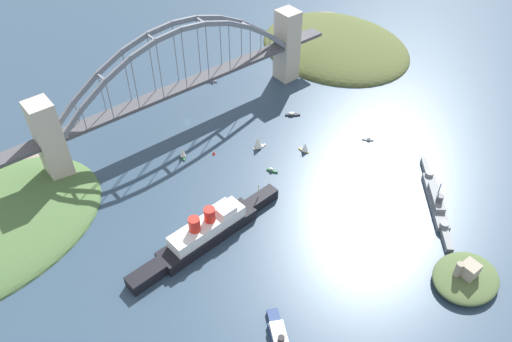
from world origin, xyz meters
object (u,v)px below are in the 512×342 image
ocean_liner (207,231)px  naval_cruiser (436,201)px  seaplane_taxiing_near_bridge (213,78)px  small_boat_2 (368,139)px  small_boat_3 (272,170)px  channel_marker_buoy (214,153)px  harbor_arch_bridge (183,85)px  small_boat_0 (292,114)px  small_boat_5 (305,147)px  fort_island_mid_harbor (466,277)px  small_boat_4 (258,142)px  small_boat_1 (183,153)px

ocean_liner → naval_cruiser: (-120.70, 61.68, -3.85)m
seaplane_taxiing_near_bridge → small_boat_2: size_ratio=1.31×
small_boat_3 → channel_marker_buoy: channel_marker_buoy is taller
ocean_liner → small_boat_2: size_ratio=15.50×
ocean_liner → small_boat_2: (-134.91, -3.90, -5.75)m
seaplane_taxiing_near_bridge → channel_marker_buoy: seaplane_taxiing_near_bridge is taller
harbor_arch_bridge → naval_cruiser: 177.49m
small_boat_0 → small_boat_5: (20.18, 35.13, 2.78)m
ocean_liner → channel_marker_buoy: (-44.24, -57.10, -5.45)m
small_boat_5 → small_boat_2: bearing=156.8°
small_boat_5 → fort_island_mid_harbor: bearing=87.2°
naval_cruiser → small_boat_4: (49.50, -105.77, 2.24)m
small_boat_0 → small_boat_1: small_boat_1 is taller
small_boat_1 → seaplane_taxiing_near_bridge: bearing=-137.0°
channel_marker_buoy → small_boat_5: bearing=144.1°
small_boat_1 → small_boat_5: bearing=145.6°
small_boat_4 → ocean_liner: bearing=31.8°
small_boat_1 → channel_marker_buoy: (-17.37, 10.04, -2.79)m
fort_island_mid_harbor → small_boat_5: 127.10m
small_boat_2 → small_boat_1: bearing=-30.3°
small_boat_4 → small_boat_5: 31.12m
seaplane_taxiing_near_bridge → small_boat_5: bearing=88.8°
small_boat_0 → small_boat_5: small_boat_5 is taller
small_boat_4 → small_boat_5: (-21.76, 22.21, -1.27)m
ocean_liner → fort_island_mid_harbor: 136.34m
ocean_liner → small_boat_5: size_ratio=12.87×
small_boat_4 → small_boat_5: small_boat_4 is taller
harbor_arch_bridge → channel_marker_buoy: size_ratio=90.06×
small_boat_0 → small_boat_5: size_ratio=1.19×
ocean_liner → small_boat_4: bearing=-148.2°
small_boat_1 → small_boat_3: 59.38m
harbor_arch_bridge → small_boat_2: bearing=131.7°
naval_cruiser → small_boat_2: bearing=-102.2°
small_boat_3 → small_boat_5: 29.67m
fort_island_mid_harbor → small_boat_5: (-6.12, -126.96, 0.00)m
harbor_arch_bridge → channel_marker_buoy: bearing=81.7°
harbor_arch_bridge → small_boat_3: (-13.12, 78.47, -29.28)m
channel_marker_buoy → small_boat_4: bearing=154.3°
naval_cruiser → small_boat_4: size_ratio=5.45×
naval_cruiser → ocean_liner: bearing=-27.1°
harbor_arch_bridge → small_boat_0: size_ratio=26.48×
harbor_arch_bridge → fort_island_mid_harbor: size_ratio=6.77×
naval_cruiser → channel_marker_buoy: (76.46, -118.78, -1.60)m
harbor_arch_bridge → small_boat_5: size_ratio=31.46×
ocean_liner → naval_cruiser: bearing=152.9°
small_boat_1 → small_boat_4: bearing=152.5°
fort_island_mid_harbor → small_boat_2: (-48.07, -108.98, -2.87)m
small_boat_2 → small_boat_0: bearing=-67.7°
harbor_arch_bridge → small_boat_1: harbor_arch_bridge is taller
small_boat_0 → fort_island_mid_harbor: bearing=80.8°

